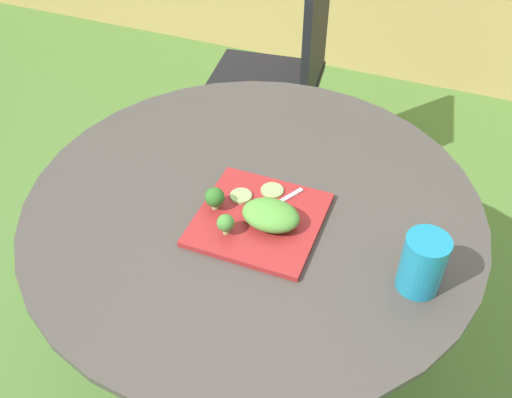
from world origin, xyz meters
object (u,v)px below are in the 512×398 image
Objects in this scene: salad_plate at (259,219)px; drinking_glass at (422,266)px; patio_chair at (286,67)px; fork at (273,206)px.

drinking_glass reaches higher than salad_plate.
patio_chair is 3.24× the size of salad_plate.
drinking_glass is at bearing -15.27° from fork.
patio_chair is 6.76× the size of drinking_glass.
salad_plate is at bearing -112.53° from fork.
fork is (-0.35, 0.10, -0.04)m from drinking_glass.
patio_chair reaches higher than drinking_glass.
drinking_glass is at bearing -59.12° from patio_chair.
fork is at bearing 67.47° from salad_plate.
patio_chair reaches higher than salad_plate.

